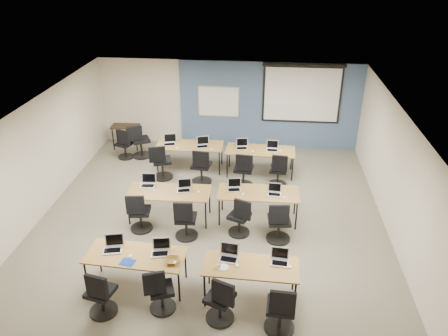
# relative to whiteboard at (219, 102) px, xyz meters

# --- Properties ---
(floor) EXTENTS (8.00, 9.00, 0.02)m
(floor) POSITION_rel_whiteboard_xyz_m (0.30, -4.43, -1.45)
(floor) COLOR #6B6354
(floor) RESTS_ON ground
(ceiling) EXTENTS (8.00, 9.00, 0.02)m
(ceiling) POSITION_rel_whiteboard_xyz_m (0.30, -4.43, 1.25)
(ceiling) COLOR white
(ceiling) RESTS_ON ground
(wall_back) EXTENTS (8.00, 0.04, 2.70)m
(wall_back) POSITION_rel_whiteboard_xyz_m (0.30, 0.07, -0.10)
(wall_back) COLOR beige
(wall_back) RESTS_ON ground
(wall_front) EXTENTS (8.00, 0.04, 2.70)m
(wall_front) POSITION_rel_whiteboard_xyz_m (0.30, -8.93, -0.10)
(wall_front) COLOR beige
(wall_front) RESTS_ON ground
(wall_left) EXTENTS (0.04, 9.00, 2.70)m
(wall_left) POSITION_rel_whiteboard_xyz_m (-3.70, -4.43, -0.10)
(wall_left) COLOR beige
(wall_left) RESTS_ON ground
(wall_right) EXTENTS (0.04, 9.00, 2.70)m
(wall_right) POSITION_rel_whiteboard_xyz_m (4.30, -4.43, -0.10)
(wall_right) COLOR beige
(wall_right) RESTS_ON ground
(blue_accent_panel) EXTENTS (5.50, 0.04, 2.70)m
(blue_accent_panel) POSITION_rel_whiteboard_xyz_m (1.55, 0.04, -0.10)
(blue_accent_panel) COLOR #3D5977
(blue_accent_panel) RESTS_ON wall_back
(whiteboard) EXTENTS (1.28, 0.03, 0.98)m
(whiteboard) POSITION_rel_whiteboard_xyz_m (0.00, 0.00, 0.00)
(whiteboard) COLOR silver
(whiteboard) RESTS_ON wall_back
(projector_screen) EXTENTS (2.40, 0.10, 1.82)m
(projector_screen) POSITION_rel_whiteboard_xyz_m (2.50, -0.02, 0.44)
(projector_screen) COLOR black
(projector_screen) RESTS_ON wall_back
(training_table_front_left) EXTENTS (1.82, 0.76, 0.73)m
(training_table_front_left) POSITION_rel_whiteboard_xyz_m (-0.78, -6.61, -0.76)
(training_table_front_left) COLOR brown
(training_table_front_left) RESTS_ON floor
(training_table_front_right) EXTENTS (1.69, 0.70, 0.73)m
(training_table_front_right) POSITION_rel_whiteboard_xyz_m (1.32, -6.71, -0.77)
(training_table_front_right) COLOR brown
(training_table_front_right) RESTS_ON floor
(training_table_mid_left) EXTENTS (1.90, 0.79, 0.73)m
(training_table_mid_left) POSITION_rel_whiteboard_xyz_m (-0.66, -4.31, -0.76)
(training_table_mid_left) COLOR brown
(training_table_mid_left) RESTS_ON floor
(training_table_mid_right) EXTENTS (1.85, 0.77, 0.73)m
(training_table_mid_right) POSITION_rel_whiteboard_xyz_m (1.38, -4.15, -0.76)
(training_table_mid_right) COLOR brown
(training_table_mid_right) RESTS_ON floor
(training_table_back_left) EXTENTS (1.87, 0.78, 0.73)m
(training_table_back_left) POSITION_rel_whiteboard_xyz_m (-0.63, -1.71, -0.76)
(training_table_back_left) COLOR brown
(training_table_back_left) RESTS_ON floor
(training_table_back_right) EXTENTS (1.89, 0.79, 0.73)m
(training_table_back_right) POSITION_rel_whiteboard_xyz_m (1.36, -1.84, -0.76)
(training_table_back_right) COLOR brown
(training_table_back_right) RESTS_ON floor
(laptop_0) EXTENTS (0.35, 0.29, 0.26)m
(laptop_0) POSITION_rel_whiteboard_xyz_m (-1.23, -6.49, -0.66)
(laptop_0) COLOR #A6A6A8
(laptop_0) RESTS_ON training_table_front_left
(mouse_0) EXTENTS (0.09, 0.11, 0.03)m
(mouse_0) POSITION_rel_whiteboard_xyz_m (-0.86, -6.68, -0.71)
(mouse_0) COLOR white
(mouse_0) RESTS_ON training_table_front_left
(task_chair_0) EXTENTS (0.49, 0.49, 0.97)m
(task_chair_0) POSITION_rel_whiteboard_xyz_m (-1.19, -7.38, -1.05)
(task_chair_0) COLOR black
(task_chair_0) RESTS_ON floor
(laptop_1) EXTENTS (0.33, 0.28, 0.25)m
(laptop_1) POSITION_rel_whiteboard_xyz_m (-0.33, -6.50, -0.66)
(laptop_1) COLOR #A3A3AF
(laptop_1) RESTS_ON training_table_front_left
(mouse_1) EXTENTS (0.08, 0.11, 0.04)m
(mouse_1) POSITION_rel_whiteboard_xyz_m (-0.01, -6.78, -0.71)
(mouse_1) COLOR white
(mouse_1) RESTS_ON training_table_front_left
(task_chair_1) EXTENTS (0.48, 0.47, 0.95)m
(task_chair_1) POSITION_rel_whiteboard_xyz_m (-0.21, -7.19, -1.06)
(task_chair_1) COLOR black
(task_chair_1) RESTS_ON floor
(laptop_2) EXTENTS (0.34, 0.29, 0.26)m
(laptop_2) POSITION_rel_whiteboard_xyz_m (0.92, -6.53, -0.66)
(laptop_2) COLOR #AEAEBB
(laptop_2) RESTS_ON training_table_front_right
(mouse_2) EXTENTS (0.08, 0.11, 0.04)m
(mouse_2) POSITION_rel_whiteboard_xyz_m (1.09, -6.74, -0.71)
(mouse_2) COLOR white
(mouse_2) RESTS_ON training_table_front_right
(task_chair_2) EXTENTS (0.52, 0.49, 0.98)m
(task_chair_2) POSITION_rel_whiteboard_xyz_m (0.86, -7.32, -1.05)
(task_chair_2) COLOR black
(task_chair_2) RESTS_ON floor
(laptop_3) EXTENTS (0.32, 0.27, 0.24)m
(laptop_3) POSITION_rel_whiteboard_xyz_m (1.83, -6.55, -0.66)
(laptop_3) COLOR silver
(laptop_3) RESTS_ON training_table_front_right
(mouse_3) EXTENTS (0.07, 0.10, 0.03)m
(mouse_3) POSITION_rel_whiteboard_xyz_m (2.01, -6.68, -0.71)
(mouse_3) COLOR white
(mouse_3) RESTS_ON training_table_front_right
(task_chair_3) EXTENTS (0.51, 0.51, 0.99)m
(task_chair_3) POSITION_rel_whiteboard_xyz_m (1.85, -7.44, -1.04)
(task_chair_3) COLOR black
(task_chair_3) RESTS_ON floor
(laptop_4) EXTENTS (0.35, 0.29, 0.26)m
(laptop_4) POSITION_rel_whiteboard_xyz_m (-1.20, -4.07, -0.66)
(laptop_4) COLOR #B7B7B9
(laptop_4) RESTS_ON training_table_mid_left
(mouse_4) EXTENTS (0.09, 0.11, 0.03)m
(mouse_4) POSITION_rel_whiteboard_xyz_m (-0.99, -4.33, -0.71)
(mouse_4) COLOR white
(mouse_4) RESTS_ON training_table_mid_left
(task_chair_4) EXTENTS (0.50, 0.50, 0.98)m
(task_chair_4) POSITION_rel_whiteboard_xyz_m (-1.23, -4.86, -1.05)
(task_chair_4) COLOR black
(task_chair_4) RESTS_ON floor
(laptop_5) EXTENTS (0.31, 0.27, 0.24)m
(laptop_5) POSITION_rel_whiteboard_xyz_m (-0.32, -4.21, -0.66)
(laptop_5) COLOR #AEADB8
(laptop_5) RESTS_ON training_table_mid_left
(mouse_5) EXTENTS (0.07, 0.10, 0.03)m
(mouse_5) POSITION_rel_whiteboard_xyz_m (0.02, -4.29, -0.71)
(mouse_5) COLOR white
(mouse_5) RESTS_ON training_table_mid_left
(task_chair_5) EXTENTS (0.50, 0.50, 0.98)m
(task_chair_5) POSITION_rel_whiteboard_xyz_m (-0.16, -5.04, -1.05)
(task_chair_5) COLOR black
(task_chair_5) RESTS_ON floor
(laptop_6) EXTENTS (0.31, 0.27, 0.24)m
(laptop_6) POSITION_rel_whiteboard_xyz_m (0.82, -4.06, -0.66)
(laptop_6) COLOR #B9B9C6
(laptop_6) RESTS_ON training_table_mid_right
(mouse_6) EXTENTS (0.10, 0.12, 0.04)m
(mouse_6) POSITION_rel_whiteboard_xyz_m (1.04, -4.28, -0.71)
(mouse_6) COLOR white
(mouse_6) RESTS_ON training_table_mid_right
(task_chair_6) EXTENTS (0.51, 0.48, 0.96)m
(task_chair_6) POSITION_rel_whiteboard_xyz_m (1.01, -4.80, -1.06)
(task_chair_6) COLOR black
(task_chair_6) RESTS_ON floor
(laptop_7) EXTENTS (0.30, 0.26, 0.23)m
(laptop_7) POSITION_rel_whiteboard_xyz_m (1.74, -4.18, -0.66)
(laptop_7) COLOR silver
(laptop_7) RESTS_ON training_table_mid_right
(mouse_7) EXTENTS (0.08, 0.10, 0.03)m
(mouse_7) POSITION_rel_whiteboard_xyz_m (1.96, -4.33, -0.71)
(mouse_7) COLOR white
(mouse_7) RESTS_ON training_table_mid_right
(task_chair_7) EXTENTS (0.53, 0.53, 1.01)m
(task_chair_7) POSITION_rel_whiteboard_xyz_m (1.85, -4.95, -1.03)
(task_chair_7) COLOR black
(task_chair_7) RESTS_ON floor
(laptop_8) EXTENTS (0.36, 0.30, 0.27)m
(laptop_8) POSITION_rel_whiteboard_xyz_m (-1.20, -1.69, -0.65)
(laptop_8) COLOR silver
(laptop_8) RESTS_ON training_table_back_left
(mouse_8) EXTENTS (0.08, 0.11, 0.04)m
(mouse_8) POSITION_rel_whiteboard_xyz_m (-0.94, -1.98, -0.71)
(mouse_8) COLOR white
(mouse_8) RESTS_ON training_table_back_left
(task_chair_8) EXTENTS (0.56, 0.55, 1.02)m
(task_chair_8) POSITION_rel_whiteboard_xyz_m (-1.30, -2.40, -1.03)
(task_chair_8) COLOR black
(task_chair_8) RESTS_ON floor
(laptop_9) EXTENTS (0.34, 0.29, 0.26)m
(laptop_9) POSITION_rel_whiteboard_xyz_m (-0.26, -1.75, -0.66)
(laptop_9) COLOR #ADADAD
(laptop_9) RESTS_ON training_table_back_left
(mouse_9) EXTENTS (0.06, 0.09, 0.03)m
(mouse_9) POSITION_rel_whiteboard_xyz_m (0.02, -1.96, -0.71)
(mouse_9) COLOR white
(mouse_9) RESTS_ON training_table_back_left
(task_chair_9) EXTENTS (0.54, 0.54, 1.02)m
(task_chair_9) POSITION_rel_whiteboard_xyz_m (-0.18, -2.56, -1.03)
(task_chair_9) COLOR black
(task_chair_9) RESTS_ON floor
(laptop_10) EXTENTS (0.33, 0.28, 0.25)m
(laptop_10) POSITION_rel_whiteboard_xyz_m (0.84, -1.75, -0.66)
(laptop_10) COLOR #9FA0AC
(laptop_10) RESTS_ON training_table_back_right
(mouse_10) EXTENTS (0.08, 0.11, 0.04)m
(mouse_10) POSITION_rel_whiteboard_xyz_m (1.15, -1.98, -0.71)
(mouse_10) COLOR white
(mouse_10) RESTS_ON training_table_back_right
(task_chair_10) EXTENTS (0.54, 0.54, 1.02)m
(task_chair_10) POSITION_rel_whiteboard_xyz_m (0.95, -2.65, -1.03)
(task_chair_10) COLOR black
(task_chair_10) RESTS_ON floor
(laptop_11) EXTENTS (0.33, 0.28, 0.25)m
(laptop_11) POSITION_rel_whiteboard_xyz_m (1.68, -1.80, -0.66)
(laptop_11) COLOR #B1B1B2
(laptop_11) RESTS_ON training_table_back_right
(mouse_11) EXTENTS (0.08, 0.11, 0.04)m
(mouse_11) POSITION_rel_whiteboard_xyz_m (1.90, -1.85, -0.71)
(mouse_11) COLOR white
(mouse_11) RESTS_ON training_table_back_right
(task_chair_11) EXTENTS (0.49, 0.49, 0.98)m
(task_chair_11) POSITION_rel_whiteboard_xyz_m (1.86, -2.52, -1.05)
(task_chair_11) COLOR black
(task_chair_11) RESTS_ON floor
(blue_mousepad) EXTENTS (0.29, 0.25, 0.01)m
(blue_mousepad) POSITION_rel_whiteboard_xyz_m (-0.85, -6.84, -0.72)
(blue_mousepad) COLOR #132F9F
(blue_mousepad) RESTS_ON training_table_front_left
(snack_bowl) EXTENTS (0.33, 0.33, 0.07)m
(snack_bowl) POSITION_rel_whiteboard_xyz_m (-0.07, -6.75, -0.68)
(snack_bowl) COLOR brown
(snack_bowl) RESTS_ON training_table_front_left
(snack_plate) EXTENTS (0.21, 0.21, 0.01)m
(snack_plate) POSITION_rel_whiteboard_xyz_m (0.85, -6.81, -0.71)
(snack_plate) COLOR white
(snack_plate) RESTS_ON training_table_front_right
(coffee_cup) EXTENTS (0.08, 0.08, 0.06)m
(coffee_cup) POSITION_rel_whiteboard_xyz_m (0.78, -6.82, -0.68)
(coffee_cup) COLOR white
(coffee_cup) RESTS_ON snack_plate
(utility_table) EXTENTS (0.86, 0.48, 0.75)m
(utility_table) POSITION_rel_whiteboard_xyz_m (-2.86, -0.52, -0.80)
(utility_table) COLOR #312117
(utility_table) RESTS_ON floor
(spare_chair_a) EXTENTS (0.62, 0.57, 1.04)m
(spare_chair_a) POSITION_rel_whiteboard_xyz_m (-2.26, -1.13, -1.02)
(spare_chair_a) COLOR black
(spare_chair_a) RESTS_ON floor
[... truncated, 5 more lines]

